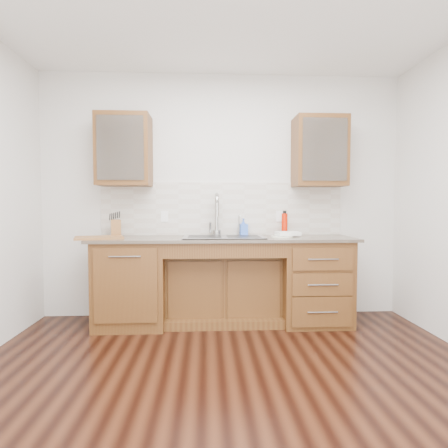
{
  "coord_description": "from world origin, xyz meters",
  "views": [
    {
      "loc": [
        -0.18,
        -2.2,
        1.23
      ],
      "look_at": [
        0.0,
        1.4,
        1.05
      ],
      "focal_mm": 28.0,
      "sensor_mm": 36.0,
      "label": 1
    }
  ],
  "objects_px": {
    "soap_bottle": "(243,227)",
    "water_bottle": "(285,224)",
    "knife_block": "(116,228)",
    "plate": "(282,236)",
    "cutting_board": "(99,238)"
  },
  "relations": [
    {
      "from": "water_bottle",
      "to": "plate",
      "type": "bearing_deg",
      "value": -110.11
    },
    {
      "from": "water_bottle",
      "to": "plate",
      "type": "relative_size",
      "value": 1.05
    },
    {
      "from": "cutting_board",
      "to": "knife_block",
      "type": "bearing_deg",
      "value": 64.59
    },
    {
      "from": "soap_bottle",
      "to": "cutting_board",
      "type": "bearing_deg",
      "value": 178.39
    },
    {
      "from": "soap_bottle",
      "to": "knife_block",
      "type": "xyz_separation_m",
      "value": [
        -1.38,
        -0.11,
        -0.0
      ]
    },
    {
      "from": "water_bottle",
      "to": "knife_block",
      "type": "distance_m",
      "value": 1.83
    },
    {
      "from": "soap_bottle",
      "to": "cutting_board",
      "type": "relative_size",
      "value": 0.41
    },
    {
      "from": "knife_block",
      "to": "soap_bottle",
      "type": "bearing_deg",
      "value": -11.91
    },
    {
      "from": "soap_bottle",
      "to": "water_bottle",
      "type": "xyz_separation_m",
      "value": [
        0.45,
        -0.05,
        0.03
      ]
    },
    {
      "from": "plate",
      "to": "cutting_board",
      "type": "bearing_deg",
      "value": -177.45
    },
    {
      "from": "plate",
      "to": "cutting_board",
      "type": "height_order",
      "value": "cutting_board"
    },
    {
      "from": "knife_block",
      "to": "cutting_board",
      "type": "height_order",
      "value": "knife_block"
    },
    {
      "from": "water_bottle",
      "to": "soap_bottle",
      "type": "bearing_deg",
      "value": 173.92
    },
    {
      "from": "soap_bottle",
      "to": "plate",
      "type": "relative_size",
      "value": 0.81
    },
    {
      "from": "soap_bottle",
      "to": "plate",
      "type": "distance_m",
      "value": 0.46
    }
  ]
}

